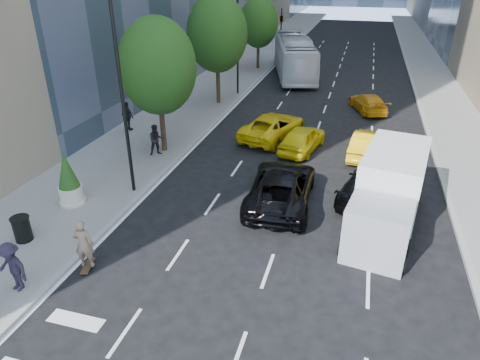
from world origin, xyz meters
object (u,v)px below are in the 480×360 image
(black_sedan_mercedes, at_px, (365,187))
(box_truck, at_px, (389,192))
(skateboarder, at_px, (84,247))
(black_sedan_lincoln, at_px, (281,187))
(planter_shrub, at_px, (68,179))
(city_bus, at_px, (294,56))
(trash_can, at_px, (22,229))

(black_sedan_mercedes, relative_size, box_truck, 0.68)
(skateboarder, relative_size, black_sedan_mercedes, 0.41)
(black_sedan_lincoln, relative_size, planter_shrub, 2.40)
(box_truck, bearing_deg, black_sedan_lincoln, -179.25)
(skateboarder, bearing_deg, black_sedan_lincoln, -146.11)
(black_sedan_lincoln, distance_m, planter_shrub, 9.54)
(skateboarder, bearing_deg, box_truck, -165.17)
(black_sedan_lincoln, relative_size, box_truck, 0.88)
(city_bus, xyz_separation_m, planter_shrub, (-5.39, -28.36, -0.51))
(black_sedan_lincoln, distance_m, trash_can, 10.88)
(planter_shrub, bearing_deg, city_bus, 79.25)
(city_bus, relative_size, planter_shrub, 5.32)
(skateboarder, xyz_separation_m, city_bus, (2.11, 32.14, 0.90))
(trash_can, xyz_separation_m, planter_shrub, (0.02, 3.08, 0.69))
(trash_can, bearing_deg, city_bus, 80.23)
(black_sedan_lincoln, relative_size, city_bus, 0.45)
(planter_shrub, bearing_deg, box_truck, 9.02)
(city_bus, distance_m, box_truck, 27.46)
(skateboarder, xyz_separation_m, trash_can, (-3.30, 0.70, -0.30))
(city_bus, bearing_deg, box_truck, -87.24)
(trash_can, relative_size, planter_shrub, 0.40)
(black_sedan_lincoln, bearing_deg, trash_can, 30.25)
(planter_shrub, bearing_deg, black_sedan_mercedes, 18.19)
(skateboarder, relative_size, city_bus, 0.14)
(black_sedan_mercedes, xyz_separation_m, planter_shrub, (-12.79, -4.20, 0.66))
(black_sedan_lincoln, xyz_separation_m, box_truck, (4.55, -0.71, 0.75))
(skateboarder, bearing_deg, black_sedan_mercedes, -155.02)
(black_sedan_lincoln, xyz_separation_m, trash_can, (-9.11, -5.95, -0.19))
(black_sedan_mercedes, height_order, trash_can, black_sedan_mercedes)
(black_sedan_mercedes, height_order, box_truck, box_truck)
(city_bus, bearing_deg, planter_shrub, -115.48)
(skateboarder, distance_m, black_sedan_lincoln, 8.83)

